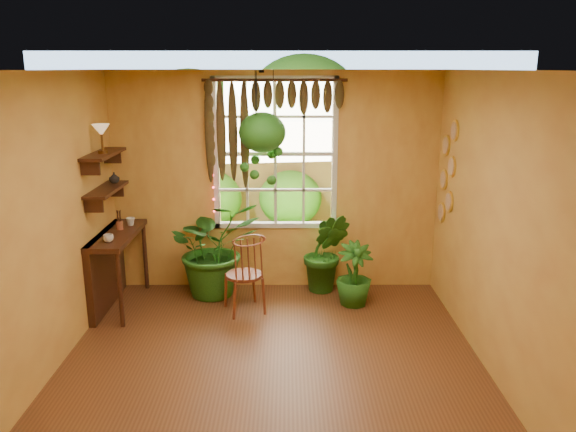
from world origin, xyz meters
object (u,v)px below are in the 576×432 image
Objects in this scene: potted_plant_mid at (326,252)px; hanging_basket at (262,138)px; counter_ledge at (110,261)px; windsor_chair at (245,285)px; potted_plant_left at (214,248)px.

potted_plant_mid is 1.62m from hanging_basket.
counter_ledge is 1.18× the size of potted_plant_mid.
potted_plant_mid is (0.96, 0.62, 0.19)m from windsor_chair.
windsor_chair reaches higher than potted_plant_mid.
windsor_chair reaches higher than counter_ledge.
potted_plant_left is (1.17, 0.36, 0.05)m from counter_ledge.
potted_plant_left is (-0.41, 0.52, 0.28)m from windsor_chair.
potted_plant_left reaches higher than potted_plant_mid.
windsor_chair is 0.72m from potted_plant_left.
counter_ledge is at bearing 151.82° from windsor_chair.
counter_ledge is 1.60m from windsor_chair.
potted_plant_mid is 0.78× the size of hanging_basket.
potted_plant_mid is (2.54, 0.45, -0.04)m from counter_ledge.
potted_plant_left reaches higher than counter_ledge.
counter_ledge is 2.58m from potted_plant_mid.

